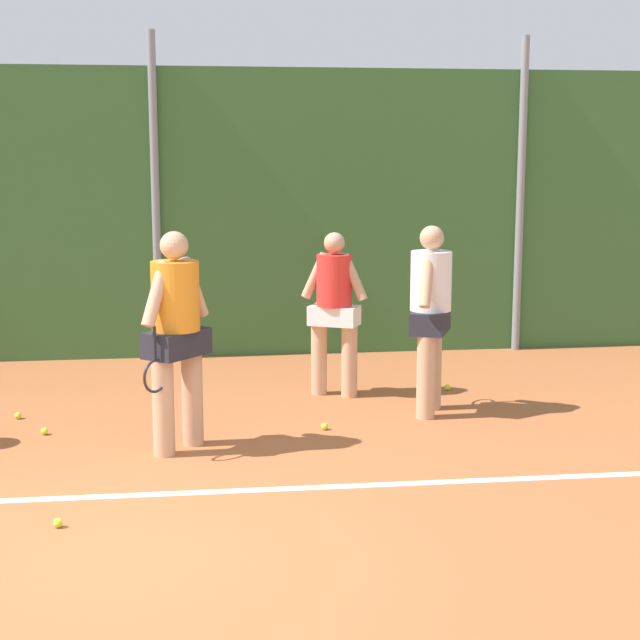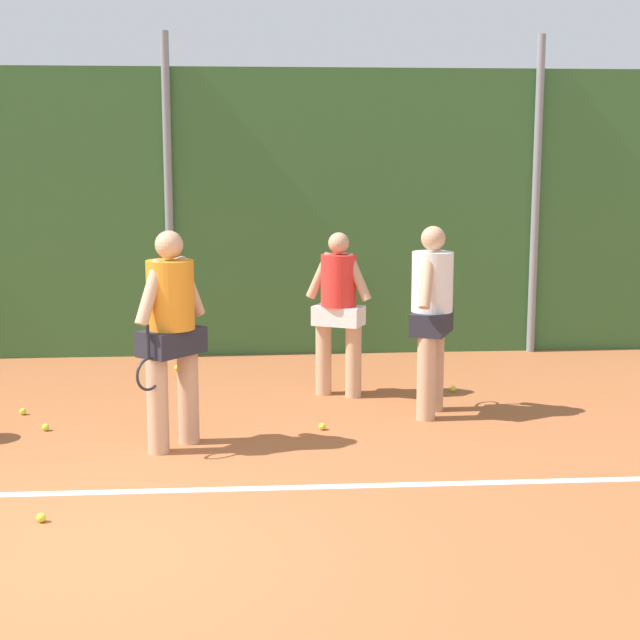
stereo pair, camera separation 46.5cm
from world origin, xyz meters
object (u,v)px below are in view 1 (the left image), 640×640
(player_foreground_near, at_px, (176,329))
(tennis_ball_4, at_px, (18,416))
(tennis_ball_3, at_px, (325,426))
(player_midcourt, at_px, (430,309))
(tennis_ball_2, at_px, (447,387))
(tennis_ball_7, at_px, (58,523))
(tennis_ball_1, at_px, (167,370))
(tennis_ball_0, at_px, (45,431))
(player_backcourt_far, at_px, (334,305))

(player_foreground_near, height_order, tennis_ball_4, player_foreground_near)
(tennis_ball_3, xyz_separation_m, tennis_ball_4, (-2.85, 0.73, 0.00))
(tennis_ball_4, bearing_deg, player_midcourt, -4.04)
(tennis_ball_2, distance_m, tennis_ball_7, 4.96)
(tennis_ball_1, relative_size, tennis_ball_7, 1.00)
(tennis_ball_1, height_order, tennis_ball_2, same)
(tennis_ball_3, distance_m, tennis_ball_4, 2.94)
(tennis_ball_0, xyz_separation_m, tennis_ball_3, (2.52, -0.16, 0.00))
(player_backcourt_far, relative_size, tennis_ball_7, 25.78)
(player_backcourt_far, relative_size, tennis_ball_3, 25.78)
(tennis_ball_3, bearing_deg, tennis_ball_0, 176.45)
(player_foreground_near, relative_size, player_midcourt, 1.02)
(player_midcourt, relative_size, tennis_ball_3, 27.62)
(tennis_ball_4, xyz_separation_m, tennis_ball_7, (0.76, -2.83, 0.00))
(player_midcourt, bearing_deg, player_backcourt_far, 68.61)
(tennis_ball_4, bearing_deg, tennis_ball_0, -60.04)
(tennis_ball_3, bearing_deg, player_foreground_near, -161.54)
(player_foreground_near, bearing_deg, tennis_ball_1, -135.41)
(tennis_ball_0, bearing_deg, tennis_ball_7, -79.34)
(tennis_ball_0, height_order, tennis_ball_3, same)
(player_backcourt_far, bearing_deg, player_midcourt, -19.11)
(player_foreground_near, relative_size, tennis_ball_1, 28.25)
(player_foreground_near, xyz_separation_m, player_backcourt_far, (1.58, 1.71, -0.09))
(player_midcourt, height_order, tennis_ball_3, player_midcourt)
(tennis_ball_0, height_order, tennis_ball_7, same)
(tennis_ball_2, xyz_separation_m, tennis_ball_3, (-1.49, -1.32, 0.00))
(player_foreground_near, relative_size, tennis_ball_2, 28.25)
(tennis_ball_2, height_order, tennis_ball_3, same)
(tennis_ball_0, relative_size, tennis_ball_2, 1.00)
(player_midcourt, height_order, tennis_ball_1, player_midcourt)
(player_foreground_near, bearing_deg, tennis_ball_4, -86.20)
(tennis_ball_0, bearing_deg, tennis_ball_2, 16.19)
(tennis_ball_1, bearing_deg, tennis_ball_2, -22.49)
(player_backcourt_far, bearing_deg, tennis_ball_2, 28.30)
(tennis_ball_2, height_order, tennis_ball_4, same)
(tennis_ball_1, xyz_separation_m, tennis_ball_4, (-1.35, -1.83, 0.00))
(player_backcourt_far, relative_size, tennis_ball_1, 25.78)
(tennis_ball_1, bearing_deg, tennis_ball_3, -59.66)
(player_midcourt, xyz_separation_m, tennis_ball_4, (-3.93, 0.28, -0.99))
(tennis_ball_0, bearing_deg, player_midcourt, 4.72)
(tennis_ball_1, bearing_deg, tennis_ball_7, -97.28)
(player_foreground_near, height_order, tennis_ball_0, player_foreground_near)
(tennis_ball_0, bearing_deg, tennis_ball_1, 67.00)
(player_midcourt, distance_m, tennis_ball_4, 4.06)
(tennis_ball_0, distance_m, tennis_ball_7, 2.30)
(tennis_ball_2, relative_size, tennis_ball_3, 1.00)
(player_midcourt, relative_size, player_backcourt_far, 1.07)
(player_foreground_near, relative_size, tennis_ball_3, 28.25)
(player_backcourt_far, xyz_separation_m, tennis_ball_0, (-2.78, -1.11, -0.92))
(player_midcourt, distance_m, player_backcourt_far, 1.15)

